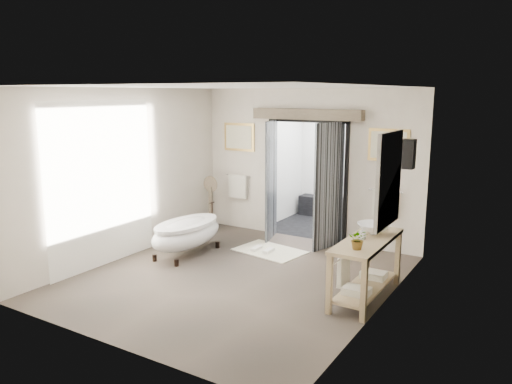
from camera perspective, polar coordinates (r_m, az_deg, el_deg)
ground_plane at (r=7.86m, az=-2.31°, el=-9.72°), size 5.00×5.00×0.00m
room_shell at (r=7.32m, az=-3.18°, el=3.76°), size 4.52×5.02×2.91m
shower_room at (r=11.05m, az=9.20°, el=1.19°), size 2.22×2.01×2.51m
back_wall_dressing at (r=9.43m, az=5.44°, el=3.61°), size 3.82×0.79×2.52m
clawfoot_tub at (r=8.88m, az=-7.91°, el=-4.65°), size 0.73×1.64×0.80m
vanity at (r=7.10m, az=12.29°, el=-7.96°), size 0.57×1.60×0.85m
pedestal_mirror at (r=10.32m, az=-5.18°, el=-1.75°), size 0.34×0.22×1.15m
rug at (r=9.08m, az=1.58°, el=-6.73°), size 1.31×0.98×0.01m
slippers at (r=9.04m, az=0.73°, el=-6.58°), size 0.37×0.28×0.05m
basin at (r=7.24m, az=13.27°, el=-4.12°), size 0.50×0.50×0.16m
plant at (r=6.50m, az=11.59°, el=-5.31°), size 0.29×0.27×0.27m
soap_bottle_a at (r=6.97m, az=12.04°, el=-4.62°), size 0.08×0.08×0.17m
soap_bottle_b at (r=7.58m, az=14.05°, el=-3.45°), size 0.15×0.15×0.16m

